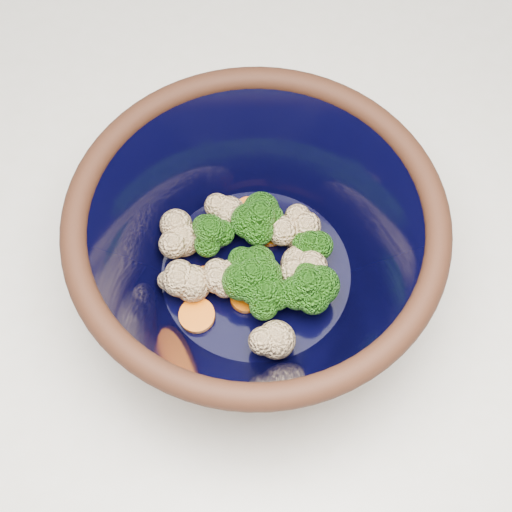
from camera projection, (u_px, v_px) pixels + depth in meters
ground at (221, 506)px, 1.45m from camera, size 3.00×3.00×0.00m
counter at (207, 462)px, 1.05m from camera, size 1.20×1.20×0.90m
mixing_bowl at (256, 249)px, 0.61m from camera, size 0.36×0.36×0.14m
vegetable_pile at (252, 261)px, 0.63m from camera, size 0.15×0.17×0.06m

